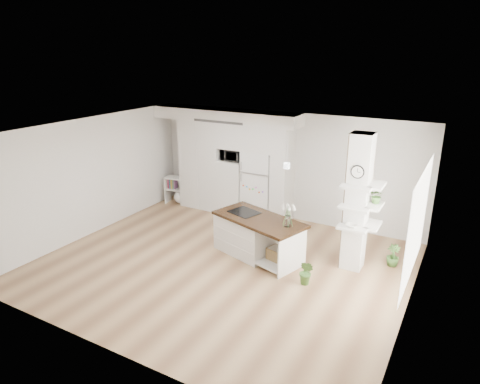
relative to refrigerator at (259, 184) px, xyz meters
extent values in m
cube|color=tan|center=(0.53, -2.68, -0.88)|extent=(7.00, 6.00, 0.01)
cube|color=white|center=(0.53, -2.68, 1.82)|extent=(7.00, 6.00, 0.04)
cube|color=silver|center=(0.53, 0.32, 0.47)|extent=(7.00, 0.04, 2.70)
cube|color=silver|center=(0.53, -5.68, 0.47)|extent=(7.00, 0.04, 2.70)
cube|color=silver|center=(-2.98, -2.68, 0.47)|extent=(0.04, 6.00, 2.70)
cube|color=silver|center=(4.03, -2.68, 0.47)|extent=(0.04, 6.00, 2.70)
cube|color=silver|center=(-1.68, -0.01, 0.32)|extent=(1.20, 0.65, 2.40)
cube|color=silver|center=(-0.75, -0.01, -0.17)|extent=(0.65, 0.65, 1.42)
cube|color=silver|center=(-0.75, -0.01, 1.20)|extent=(0.65, 0.65, 0.65)
cube|color=silver|center=(0.00, -0.01, 1.20)|extent=(0.85, 0.65, 0.65)
cube|color=silver|center=(0.62, -0.01, 0.32)|extent=(0.40, 0.65, 2.40)
cube|color=silver|center=(-0.97, -0.03, 1.67)|extent=(4.00, 0.70, 0.30)
cube|color=#262626|center=(-0.97, -0.37, 1.56)|extent=(1.40, 0.04, 0.06)
cube|color=white|center=(0.00, 0.00, 0.00)|extent=(0.78, 0.66, 1.75)
cube|color=#B2B2B7|center=(0.00, -0.34, 0.36)|extent=(0.78, 0.01, 0.03)
cube|color=silver|center=(2.82, -1.48, 0.47)|extent=(0.40, 0.40, 2.70)
cube|color=tan|center=(2.61, -1.48, 0.47)|extent=(0.02, 0.40, 2.70)
cube|color=tan|center=(2.82, -1.27, 0.47)|extent=(0.40, 0.02, 2.70)
cylinder|color=black|center=(2.82, -1.69, 1.14)|extent=(0.25, 0.03, 0.25)
cylinder|color=white|center=(2.82, -1.71, 1.14)|extent=(0.21, 0.01, 0.21)
plane|color=white|center=(4.00, -2.38, 0.62)|extent=(0.00, 2.40, 2.40)
cylinder|color=white|center=(2.23, -2.53, 1.24)|extent=(0.12, 0.12, 0.10)
cube|color=silver|center=(0.68, -1.91, -0.47)|extent=(1.44, 1.16, 0.81)
cube|color=silver|center=(1.55, -2.18, -0.77)|extent=(0.89, 0.98, 0.04)
cube|color=silver|center=(1.86, -2.28, -0.47)|extent=(0.27, 0.79, 0.81)
cube|color=#351F10|center=(1.00, -2.01, -0.04)|extent=(2.11, 1.45, 0.06)
cube|color=black|center=(0.59, -1.88, 0.00)|extent=(0.70, 0.63, 0.01)
cube|color=#9D814C|center=(1.51, -2.17, -0.63)|extent=(0.45, 0.39, 0.24)
cylinder|color=white|center=(1.68, -2.12, 0.10)|extent=(0.12, 0.12, 0.22)
cube|color=silver|center=(-2.77, -0.24, -0.50)|extent=(0.10, 0.37, 0.76)
cube|color=silver|center=(-2.18, -0.13, -0.50)|extent=(0.10, 0.37, 0.76)
cube|color=silver|center=(-2.48, -0.18, -0.14)|extent=(0.70, 0.48, 0.03)
cube|color=silver|center=(-2.48, -0.18, -0.46)|extent=(0.66, 0.48, 0.03)
sphere|color=white|center=(-2.39, -0.17, -0.69)|extent=(0.37, 0.37, 0.37)
imported|color=#3D6A2A|center=(2.28, -2.59, -0.62)|extent=(0.34, 0.32, 0.50)
imported|color=#3D6A2A|center=(3.52, -1.05, -0.65)|extent=(0.29, 0.29, 0.45)
imported|color=#2D2D2D|center=(-0.75, -0.06, 0.69)|extent=(0.54, 0.37, 0.30)
imported|color=#3D6A2A|center=(3.15, -1.38, 0.65)|extent=(0.27, 0.23, 0.30)
imported|color=white|center=(2.82, -1.78, 0.13)|extent=(0.22, 0.22, 0.05)
camera|label=1|loc=(4.60, -9.24, 3.27)|focal=32.00mm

